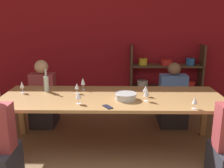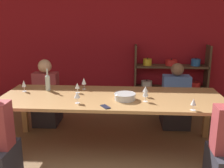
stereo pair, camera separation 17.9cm
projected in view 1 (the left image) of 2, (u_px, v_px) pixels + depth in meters
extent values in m
cube|color=maroon|center=(108.00, 40.00, 5.24)|extent=(8.80, 0.06, 2.70)
cube|color=#4C3828|center=(131.00, 77.00, 5.22)|extent=(0.04, 0.30, 1.29)
cube|color=#4C3828|center=(201.00, 77.00, 5.20)|extent=(0.04, 0.30, 1.29)
cube|color=#4C3828|center=(164.00, 107.00, 5.37)|extent=(1.39, 0.30, 0.04)
cylinder|color=gold|center=(164.00, 103.00, 5.35)|extent=(0.19, 0.19, 0.13)
sphere|color=black|center=(165.00, 100.00, 5.33)|extent=(0.02, 0.02, 0.02)
cube|color=#4C3828|center=(165.00, 87.00, 5.26)|extent=(1.39, 0.30, 0.04)
cylinder|color=silver|center=(142.00, 83.00, 5.25)|extent=(0.22, 0.22, 0.11)
sphere|color=black|center=(143.00, 80.00, 5.24)|extent=(0.02, 0.02, 0.02)
cylinder|color=gold|center=(166.00, 82.00, 5.24)|extent=(0.19, 0.19, 0.15)
sphere|color=black|center=(166.00, 78.00, 5.22)|extent=(0.02, 0.02, 0.02)
cylinder|color=red|center=(189.00, 83.00, 5.24)|extent=(0.25, 0.25, 0.11)
sphere|color=black|center=(189.00, 80.00, 5.22)|extent=(0.02, 0.02, 0.02)
cube|color=#4C3828|center=(166.00, 66.00, 5.15)|extent=(1.39, 0.30, 0.04)
cylinder|color=gold|center=(143.00, 62.00, 5.14)|extent=(0.17, 0.17, 0.13)
sphere|color=black|center=(143.00, 58.00, 5.12)|extent=(0.02, 0.02, 0.02)
cylinder|color=red|center=(167.00, 62.00, 5.14)|extent=(0.23, 0.23, 0.11)
sphere|color=black|center=(167.00, 59.00, 5.12)|extent=(0.02, 0.02, 0.02)
cylinder|color=#235BAD|center=(190.00, 62.00, 5.13)|extent=(0.17, 0.17, 0.13)
sphere|color=black|center=(191.00, 58.00, 5.11)|extent=(0.02, 0.02, 0.02)
cube|color=#AD7F4C|center=(112.00, 98.00, 3.56)|extent=(3.02, 1.08, 0.04)
cube|color=#AD7F4C|center=(22.00, 112.00, 4.12)|extent=(0.08, 0.08, 0.73)
cube|color=#AD7F4C|center=(204.00, 113.00, 4.08)|extent=(0.08, 0.08, 0.73)
cylinder|color=#B7BABC|center=(126.00, 96.00, 3.43)|extent=(0.27, 0.27, 0.08)
torus|color=#B7BABC|center=(126.00, 94.00, 3.42)|extent=(0.29, 0.29, 0.01)
cylinder|color=#B2C6C1|center=(46.00, 84.00, 3.78)|extent=(0.07, 0.07, 0.21)
cone|color=#B2C6C1|center=(46.00, 76.00, 3.75)|extent=(0.07, 0.07, 0.03)
cylinder|color=#B2C6C1|center=(46.00, 72.00, 3.74)|extent=(0.03, 0.03, 0.08)
cylinder|color=white|center=(23.00, 93.00, 3.73)|extent=(0.07, 0.07, 0.00)
cylinder|color=white|center=(22.00, 90.00, 3.72)|extent=(0.01, 0.01, 0.07)
cone|color=white|center=(22.00, 85.00, 3.70)|extent=(0.06, 0.06, 0.10)
cylinder|color=maroon|center=(22.00, 86.00, 3.71)|extent=(0.03, 0.03, 0.04)
cylinder|color=white|center=(83.00, 89.00, 3.89)|extent=(0.06, 0.06, 0.00)
cylinder|color=white|center=(83.00, 87.00, 3.88)|extent=(0.01, 0.01, 0.07)
cone|color=white|center=(83.00, 81.00, 3.85)|extent=(0.07, 0.07, 0.10)
cylinder|color=white|center=(145.00, 96.00, 3.57)|extent=(0.06, 0.06, 0.00)
cylinder|color=white|center=(146.00, 94.00, 3.56)|extent=(0.01, 0.01, 0.07)
cone|color=white|center=(146.00, 88.00, 3.54)|extent=(0.08, 0.08, 0.07)
cylinder|color=beige|center=(146.00, 90.00, 3.55)|extent=(0.04, 0.04, 0.03)
cylinder|color=white|center=(79.00, 104.00, 3.27)|extent=(0.06, 0.06, 0.00)
cylinder|color=white|center=(79.00, 101.00, 3.26)|extent=(0.01, 0.01, 0.07)
cone|color=white|center=(78.00, 95.00, 3.24)|extent=(0.08, 0.08, 0.07)
cylinder|color=maroon|center=(78.00, 97.00, 3.25)|extent=(0.04, 0.04, 0.03)
cylinder|color=white|center=(194.00, 109.00, 3.09)|extent=(0.06, 0.06, 0.00)
cylinder|color=white|center=(194.00, 106.00, 3.09)|extent=(0.01, 0.01, 0.06)
cone|color=white|center=(195.00, 100.00, 3.07)|extent=(0.06, 0.06, 0.08)
cylinder|color=maroon|center=(195.00, 102.00, 3.07)|extent=(0.04, 0.04, 0.03)
cylinder|color=white|center=(146.00, 101.00, 3.37)|extent=(0.06, 0.06, 0.00)
cylinder|color=white|center=(146.00, 98.00, 3.36)|extent=(0.01, 0.01, 0.07)
cone|color=white|center=(147.00, 92.00, 3.34)|extent=(0.07, 0.07, 0.10)
cylinder|color=white|center=(77.00, 93.00, 3.70)|extent=(0.06, 0.06, 0.00)
cylinder|color=white|center=(77.00, 91.00, 3.70)|extent=(0.01, 0.01, 0.06)
cone|color=white|center=(77.00, 86.00, 3.68)|extent=(0.06, 0.06, 0.08)
cylinder|color=maroon|center=(77.00, 87.00, 3.68)|extent=(0.03, 0.03, 0.03)
cube|color=#1E2338|center=(108.00, 107.00, 3.15)|extent=(0.14, 0.16, 0.01)
cube|color=#2D2D38|center=(172.00, 112.00, 4.57)|extent=(0.45, 0.56, 0.40)
cube|color=#4C70B7|center=(173.00, 88.00, 4.46)|extent=(0.45, 0.25, 0.47)
sphere|color=brown|center=(174.00, 69.00, 4.37)|extent=(0.21, 0.21, 0.21)
cube|color=#2D2D38|center=(45.00, 112.00, 4.53)|extent=(0.41, 0.51, 0.44)
cube|color=#99383D|center=(43.00, 87.00, 4.41)|extent=(0.41, 0.22, 0.47)
sphere|color=tan|center=(41.00, 67.00, 4.33)|extent=(0.23, 0.23, 0.23)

